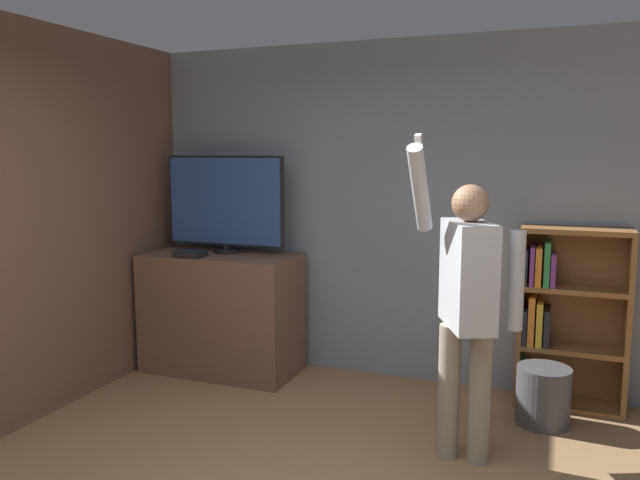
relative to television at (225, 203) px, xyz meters
name	(u,v)px	position (x,y,z in m)	size (l,w,h in m)	color
wall_back	(404,213)	(1.44, 0.32, -0.06)	(6.26, 0.06, 2.70)	gray
wall_side_brick	(67,219)	(-0.72, -1.02, -0.06)	(0.06, 4.24, 2.70)	brown
tv_ledge	(222,313)	(0.00, -0.09, -0.91)	(1.27, 0.63, 0.99)	brown
television	(225,203)	(0.00, 0.00, 0.00)	(1.06, 0.22, 0.81)	black
game_console	(190,254)	(-0.16, -0.30, -0.39)	(0.23, 0.18, 0.05)	black
bookshelf	(561,316)	(2.65, 0.14, -0.75)	(0.74, 0.28, 1.30)	brown
person	(467,295)	(2.12, -0.94, -0.40)	(0.62, 0.58, 1.93)	gray
waste_bin	(543,396)	(2.55, -0.24, -1.21)	(0.36, 0.36, 0.39)	#4C4C51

